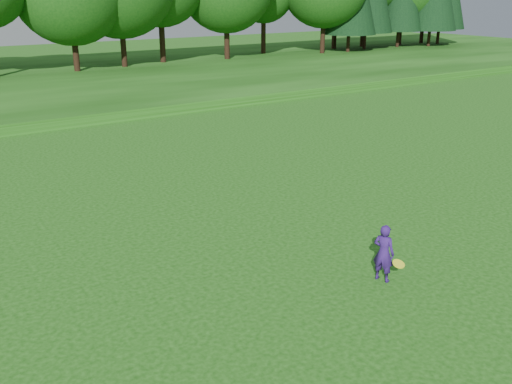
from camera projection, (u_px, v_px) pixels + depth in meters
ground at (310, 268)px, 14.47m from camera, size 140.00×140.00×0.00m
berm at (11, 84)px, 40.95m from camera, size 130.00×30.00×0.60m
walking_path at (71, 124)px, 30.10m from camera, size 130.00×1.60×0.04m
woman at (384, 253)px, 13.65m from camera, size 0.50×0.96×1.45m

